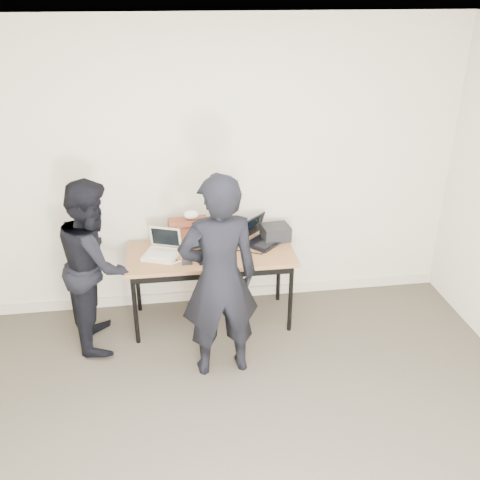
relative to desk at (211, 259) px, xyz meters
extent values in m
cube|color=white|center=(0.13, -1.85, 2.06)|extent=(4.50, 4.50, 0.05)
cube|color=beige|center=(0.13, 0.43, 0.69)|extent=(4.50, 0.05, 2.70)
cube|color=brown|center=(0.00, 0.01, 0.04)|extent=(1.50, 0.66, 0.03)
cylinder|color=black|center=(-0.69, -0.25, -0.32)|extent=(0.04, 0.04, 0.68)
cylinder|color=black|center=(0.69, -0.26, -0.32)|extent=(0.04, 0.04, 0.68)
cylinder|color=black|center=(-0.69, 0.28, -0.32)|extent=(0.04, 0.04, 0.68)
cylinder|color=black|center=(0.69, 0.27, -0.32)|extent=(0.04, 0.04, 0.68)
cube|color=black|center=(0.00, -0.27, -0.02)|extent=(1.40, 0.03, 0.06)
cube|color=beige|center=(-0.44, -0.02, 0.08)|extent=(0.36, 0.33, 0.03)
cube|color=beige|center=(-0.45, -0.04, 0.10)|extent=(0.27, 0.21, 0.01)
cube|color=beige|center=(-0.39, 0.11, 0.19)|extent=(0.29, 0.15, 0.20)
cube|color=black|center=(-0.40, 0.11, 0.19)|extent=(0.24, 0.12, 0.16)
cube|color=beige|center=(-0.40, 0.10, 0.09)|extent=(0.25, 0.11, 0.02)
cube|color=black|center=(0.01, -0.07, 0.07)|extent=(0.36, 0.31, 0.02)
cube|color=black|center=(0.01, -0.10, 0.08)|extent=(0.28, 0.19, 0.01)
cube|color=black|center=(-0.03, 0.08, 0.19)|extent=(0.32, 0.15, 0.22)
cube|color=#26333F|center=(-0.03, 0.07, 0.19)|extent=(0.27, 0.12, 0.18)
cube|color=black|center=(-0.02, 0.05, 0.08)|extent=(0.28, 0.09, 0.02)
cube|color=black|center=(0.52, 0.12, 0.07)|extent=(0.40, 0.40, 0.02)
cube|color=black|center=(0.54, 0.10, 0.08)|extent=(0.28, 0.28, 0.01)
cube|color=black|center=(0.41, 0.23, 0.19)|extent=(0.29, 0.29, 0.22)
cube|color=black|center=(0.41, 0.22, 0.19)|extent=(0.24, 0.24, 0.18)
cube|color=black|center=(0.43, 0.20, 0.08)|extent=(0.22, 0.22, 0.02)
cube|color=brown|center=(-0.18, 0.23, 0.18)|extent=(0.37, 0.19, 0.24)
cube|color=brown|center=(-0.17, 0.17, 0.28)|extent=(0.37, 0.11, 0.07)
cube|color=brown|center=(-0.02, 0.25, 0.16)|extent=(0.03, 0.10, 0.02)
ellipsoid|color=white|center=(-0.15, 0.23, 0.34)|extent=(0.14, 0.11, 0.08)
cube|color=black|center=(0.63, 0.19, 0.13)|extent=(0.27, 0.24, 0.14)
cube|color=black|center=(-0.22, -0.17, 0.08)|extent=(0.09, 0.06, 0.03)
cube|color=silver|center=(0.00, -0.11, 0.06)|extent=(0.20, 0.16, 0.01)
cube|color=black|center=(0.30, -0.02, 0.06)|extent=(0.30, 0.16, 0.01)
cube|color=black|center=(-0.43, 0.01, 0.06)|extent=(0.25, 0.23, 0.01)
cube|color=black|center=(0.53, 0.01, 0.06)|extent=(0.16, 0.22, 0.01)
cube|color=silver|center=(-0.23, -0.10, 0.06)|extent=(0.26, 0.13, 0.01)
cube|color=black|center=(0.18, 0.22, 0.06)|extent=(0.25, 0.02, 0.01)
imported|color=black|center=(0.00, -0.70, 0.19)|extent=(0.66, 0.47, 1.71)
imported|color=black|center=(-0.99, -0.12, 0.09)|extent=(0.62, 0.77, 1.51)
cube|color=beige|center=(0.13, 0.39, -0.61)|extent=(4.50, 0.03, 0.10)
camera|label=1|loc=(-0.34, -4.25, 2.25)|focal=40.00mm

